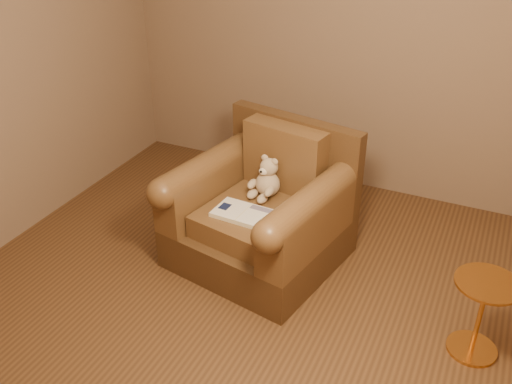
% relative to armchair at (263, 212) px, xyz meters
% --- Properties ---
extents(floor, '(4.00, 4.00, 0.00)m').
position_rel_armchair_xyz_m(floor, '(0.25, -0.71, -0.35)').
color(floor, '#55351D').
rests_on(floor, ground).
extents(room, '(4.02, 4.02, 2.71)m').
position_rel_armchair_xyz_m(room, '(0.25, -0.71, 1.36)').
color(room, '#7E634D').
rests_on(room, ground).
extents(armchair, '(1.18, 1.14, 0.91)m').
position_rel_armchair_xyz_m(armchair, '(0.00, 0.00, 0.00)').
color(armchair, '#472D17').
rests_on(armchair, floor).
extents(teddy_bear, '(0.21, 0.24, 0.29)m').
position_rel_armchair_xyz_m(teddy_bear, '(-0.02, 0.09, 0.19)').
color(teddy_bear, tan).
rests_on(teddy_bear, armchair).
extents(guidebook, '(0.40, 0.25, 0.03)m').
position_rel_armchair_xyz_m(guidebook, '(-0.04, -0.21, 0.10)').
color(guidebook, beige).
rests_on(guidebook, armchair).
extents(side_table, '(0.35, 0.35, 0.49)m').
position_rel_armchair_xyz_m(side_table, '(1.45, -0.33, -0.09)').
color(side_table, '#CB8737').
rests_on(side_table, floor).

